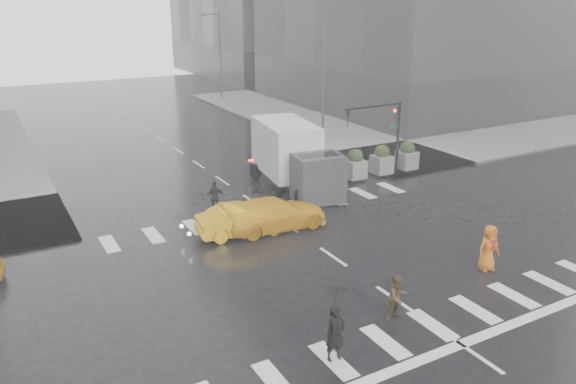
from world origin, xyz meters
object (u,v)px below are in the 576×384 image
traffic_signal_pole (386,125)px  pedestrian_orange (489,248)px  pedestrian_brown (398,297)px  box_truck (294,156)px  taxi_mid (244,220)px

traffic_signal_pole → pedestrian_orange: bearing=-109.5°
traffic_signal_pole → pedestrian_brown: (-9.79, -13.08, -2.40)m
box_truck → pedestrian_orange: bearing=-73.0°
pedestrian_brown → pedestrian_orange: size_ratio=0.85×
pedestrian_brown → taxi_mid: bearing=97.5°
traffic_signal_pole → pedestrian_orange: traffic_signal_pole is taller
traffic_signal_pole → pedestrian_orange: size_ratio=2.35×
traffic_signal_pole → pedestrian_brown: traffic_signal_pole is taller
pedestrian_orange → pedestrian_brown: bearing=-158.5°
taxi_mid → box_truck: 7.05m
taxi_mid → box_truck: size_ratio=0.62×
traffic_signal_pole → pedestrian_brown: size_ratio=2.77×
pedestrian_brown → pedestrian_orange: bearing=9.2°
pedestrian_orange → box_truck: 12.73m
pedestrian_brown → pedestrian_orange: pedestrian_orange is taller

